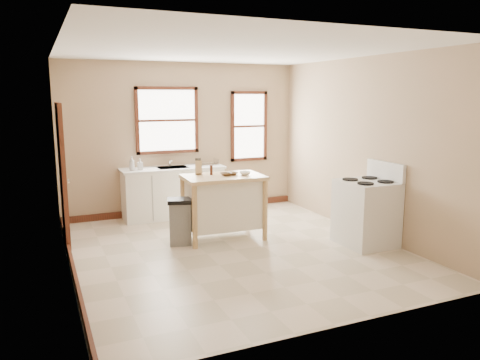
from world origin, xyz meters
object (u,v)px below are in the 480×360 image
at_px(soap_bottle_a, 132,163).
at_px(dish_rack, 207,162).
at_px(kitchen_island, 223,207).
at_px(knife_block, 198,168).
at_px(pepper_grinder, 211,170).
at_px(trash_bin, 180,222).
at_px(soap_bottle_b, 140,164).
at_px(gas_stove, 366,204).
at_px(bowl_b, 233,174).
at_px(bowl_c, 245,173).
at_px(bowl_a, 226,174).

xyz_separation_m(soap_bottle_a, dish_rack, (1.41, 0.10, -0.07)).
xyz_separation_m(kitchen_island, knife_block, (-0.31, 0.26, 0.60)).
xyz_separation_m(pepper_grinder, trash_bin, (-0.56, -0.16, -0.72)).
bearing_deg(soap_bottle_b, trash_bin, -73.88).
height_order(soap_bottle_b, gas_stove, gas_stove).
bearing_deg(bowl_b, soap_bottle_b, 126.18).
distance_m(soap_bottle_a, pepper_grinder, 1.68).
xyz_separation_m(bowl_c, gas_stove, (1.50, -1.05, -0.40)).
distance_m(kitchen_island, bowl_b, 0.54).
height_order(bowl_a, trash_bin, bowl_a).
bearing_deg(gas_stove, dish_rack, 118.94).
distance_m(pepper_grinder, gas_stove, 2.39).
bearing_deg(knife_block, bowl_b, -14.93).
bearing_deg(soap_bottle_a, kitchen_island, -63.08).
xyz_separation_m(kitchen_island, bowl_c, (0.33, -0.09, 0.52)).
relative_size(soap_bottle_b, bowl_c, 1.13).
bearing_deg(bowl_b, dish_rack, 84.82).
height_order(pepper_grinder, gas_stove, gas_stove).
xyz_separation_m(soap_bottle_b, bowl_b, (1.11, -1.52, -0.01)).
height_order(soap_bottle_a, gas_stove, gas_stove).
relative_size(bowl_b, gas_stove, 0.13).
bearing_deg(soap_bottle_a, bowl_a, -62.66).
height_order(soap_bottle_a, dish_rack, soap_bottle_a).
height_order(soap_bottle_a, pepper_grinder, soap_bottle_a).
distance_m(trash_bin, gas_stove, 2.78).
height_order(bowl_a, bowl_b, bowl_a).
xyz_separation_m(bowl_a, gas_stove, (1.79, -1.11, -0.40)).
bearing_deg(pepper_grinder, bowl_b, -22.69).
distance_m(bowl_a, bowl_b, 0.13).
relative_size(knife_block, gas_stove, 0.16).
bearing_deg(gas_stove, bowl_b, 145.71).
bearing_deg(bowl_c, soap_bottle_b, 128.51).
bearing_deg(knife_block, pepper_grinder, -24.79).
relative_size(knife_block, pepper_grinder, 1.33).
bearing_deg(kitchen_island, knife_block, 142.51).
bearing_deg(trash_bin, soap_bottle_b, 114.03).
bearing_deg(pepper_grinder, trash_bin, -164.01).
bearing_deg(bowl_c, bowl_b, 152.64).
bearing_deg(dish_rack, bowl_a, -77.31).
xyz_separation_m(dish_rack, pepper_grinder, (-0.45, -1.48, 0.10)).
xyz_separation_m(kitchen_island, trash_bin, (-0.71, -0.03, -0.15)).
bearing_deg(trash_bin, knife_block, 51.21).
height_order(soap_bottle_a, kitchen_island, soap_bottle_a).
bearing_deg(soap_bottle_b, soap_bottle_a, -166.96).
relative_size(kitchen_island, pepper_grinder, 8.08).
relative_size(soap_bottle_b, gas_stove, 0.16).
bearing_deg(trash_bin, soap_bottle_a, 119.35).
height_order(pepper_grinder, bowl_c, pepper_grinder).
height_order(dish_rack, bowl_c, bowl_c).
xyz_separation_m(bowl_b, gas_stove, (1.67, -1.14, -0.40)).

